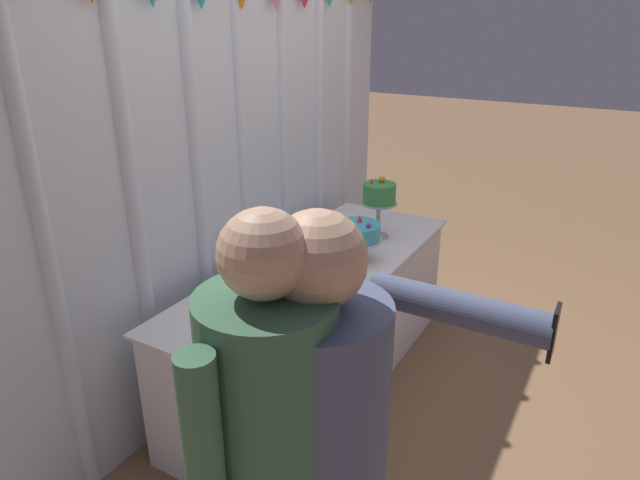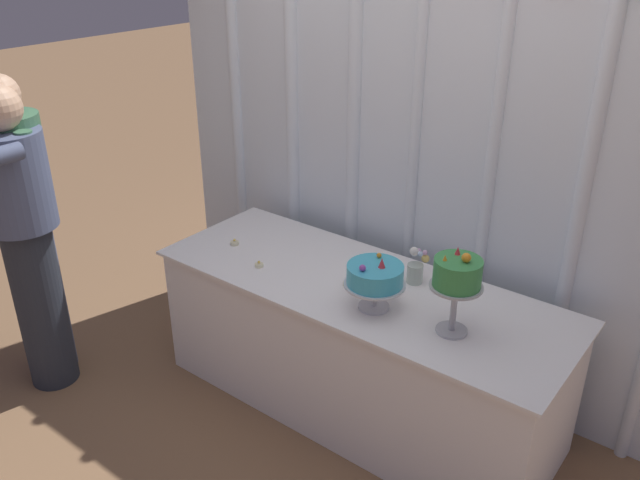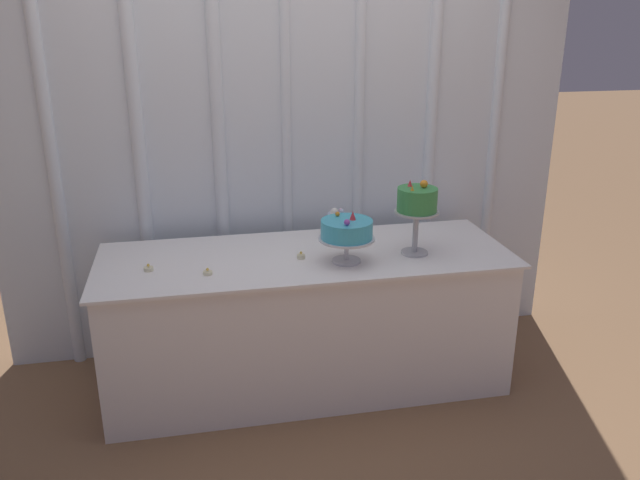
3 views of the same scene
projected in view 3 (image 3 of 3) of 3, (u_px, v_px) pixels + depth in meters
ground_plane at (310, 390)px, 3.46m from camera, size 24.00×24.00×0.00m
draped_curtain at (285, 127)px, 3.57m from camera, size 3.26×0.14×2.53m
cake_table at (306, 319)px, 3.42m from camera, size 2.11×0.77×0.75m
cake_display_nearleft at (347, 231)px, 3.15m from camera, size 0.28×0.28×0.26m
cake_display_nearright at (417, 203)px, 3.22m from camera, size 0.23×0.23×0.39m
flower_vase at (337, 226)px, 3.48m from camera, size 0.10×0.10×0.18m
tealight_far_left at (149, 269)px, 3.09m from camera, size 0.05×0.05×0.04m
tealight_near_left at (208, 273)px, 3.04m from camera, size 0.04×0.04×0.03m
tealight_near_right at (301, 256)px, 3.24m from camera, size 0.04×0.04×0.04m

